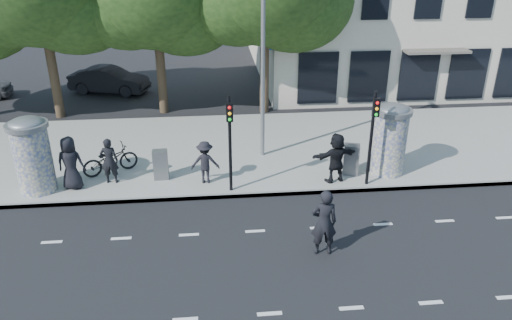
{
  "coord_description": "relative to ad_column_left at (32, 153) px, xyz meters",
  "views": [
    {
      "loc": [
        -1.22,
        -11.37,
        8.35
      ],
      "look_at": [
        0.23,
        3.5,
        1.41
      ],
      "focal_mm": 35.0,
      "sensor_mm": 36.0,
      "label": 1
    }
  ],
  "objects": [
    {
      "name": "lane_dash_far",
      "position": [
        7.2,
        -3.1,
        -1.53
      ],
      "size": [
        32.0,
        0.12,
        0.01
      ],
      "primitive_type": "cube",
      "color": "silver",
      "rests_on": "ground"
    },
    {
      "name": "traffic_pole_far",
      "position": [
        11.4,
        -0.71,
        0.69
      ],
      "size": [
        0.22,
        0.31,
        3.4
      ],
      "color": "black",
      "rests_on": "sidewalk"
    },
    {
      "name": "car_mid",
      "position": [
        0.47,
        11.84,
        -0.82
      ],
      "size": [
        2.63,
        4.58,
        1.43
      ],
      "primitive_type": "imported",
      "rotation": [
        0.0,
        0.0,
        1.3
      ],
      "color": "black",
      "rests_on": "ground"
    },
    {
      "name": "traffic_pole_near",
      "position": [
        6.6,
        -0.71,
        0.69
      ],
      "size": [
        0.22,
        0.31,
        3.4
      ],
      "color": "black",
      "rests_on": "sidewalk"
    },
    {
      "name": "ped_f",
      "position": [
        10.33,
        -0.33,
        -0.48
      ],
      "size": [
        1.78,
        0.99,
        1.81
      ],
      "primitive_type": "imported",
      "rotation": [
        0.0,
        0.0,
        3.39
      ],
      "color": "black",
      "rests_on": "sidewalk"
    },
    {
      "name": "ped_b",
      "position": [
        2.41,
        0.35,
        -0.55
      ],
      "size": [
        0.62,
        0.42,
        1.68
      ],
      "primitive_type": "imported",
      "rotation": [
        0.0,
        0.0,
        3.12
      ],
      "color": "black",
      "rests_on": "sidewalk"
    },
    {
      "name": "curb",
      "position": [
        7.2,
        -0.95,
        -1.46
      ],
      "size": [
        40.0,
        0.1,
        0.16
      ],
      "primitive_type": "cube",
      "color": "slate",
      "rests_on": "ground"
    },
    {
      "name": "ground",
      "position": [
        7.2,
        -4.5,
        -1.54
      ],
      "size": [
        120.0,
        120.0,
        0.0
      ],
      "primitive_type": "plane",
      "color": "black",
      "rests_on": "ground"
    },
    {
      "name": "ad_column_right",
      "position": [
        12.4,
        0.2,
        0.0
      ],
      "size": [
        1.36,
        1.36,
        2.65
      ],
      "color": "beige",
      "rests_on": "sidewalk"
    },
    {
      "name": "ped_d",
      "position": [
        5.74,
        0.04,
        -0.61
      ],
      "size": [
        1.03,
        0.63,
        1.55
      ],
      "primitive_type": "imported",
      "rotation": [
        0.0,
        0.0,
        3.09
      ],
      "color": "black",
      "rests_on": "sidewalk"
    },
    {
      "name": "ad_column_left",
      "position": [
        0.0,
        0.0,
        0.0
      ],
      "size": [
        1.36,
        1.36,
        2.65
      ],
      "color": "beige",
      "rests_on": "sidewalk"
    },
    {
      "name": "sidewalk",
      "position": [
        7.2,
        3.0,
        -1.46
      ],
      "size": [
        40.0,
        8.0,
        0.15
      ],
      "primitive_type": "cube",
      "color": "gray",
      "rests_on": "ground"
    },
    {
      "name": "man_road",
      "position": [
        8.99,
        -4.37,
        -0.54
      ],
      "size": [
        0.75,
        0.51,
        1.99
      ],
      "primitive_type": "imported",
      "rotation": [
        0.0,
        0.0,
        3.1
      ],
      "color": "black",
      "rests_on": "ground"
    },
    {
      "name": "cabinet_left",
      "position": [
        4.15,
        0.48,
        -0.84
      ],
      "size": [
        0.54,
        0.4,
        1.09
      ],
      "primitive_type": "cube",
      "rotation": [
        0.0,
        0.0,
        0.04
      ],
      "color": "slate",
      "rests_on": "sidewalk"
    },
    {
      "name": "ped_a",
      "position": [
        1.17,
        0.05,
        -0.44
      ],
      "size": [
        0.99,
        0.71,
        1.9
      ],
      "primitive_type": "imported",
      "rotation": [
        0.0,
        0.0,
        3.02
      ],
      "color": "black",
      "rests_on": "sidewalk"
    },
    {
      "name": "cabinet_right",
      "position": [
        11.03,
        0.18,
        -0.81
      ],
      "size": [
        0.64,
        0.53,
        1.15
      ],
      "primitive_type": "cube",
      "rotation": [
        0.0,
        0.0,
        -0.26
      ],
      "color": "slate",
      "rests_on": "sidewalk"
    },
    {
      "name": "bicycle",
      "position": [
        2.27,
        1.12,
        -0.86
      ],
      "size": [
        1.52,
        2.13,
        1.06
      ],
      "primitive_type": "imported",
      "rotation": [
        0.0,
        0.0,
        2.02
      ],
      "color": "black",
      "rests_on": "sidewalk"
    },
    {
      "name": "street_lamp",
      "position": [
        8.0,
        2.13,
        3.26
      ],
      "size": [
        0.25,
        0.93,
        8.0
      ],
      "color": "slate",
      "rests_on": "sidewalk"
    },
    {
      "name": "lane_dash_near",
      "position": [
        7.2,
        -6.7,
        -1.53
      ],
      "size": [
        32.0,
        0.12,
        0.01
      ],
      "primitive_type": "cube",
      "color": "silver",
      "rests_on": "ground"
    }
  ]
}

